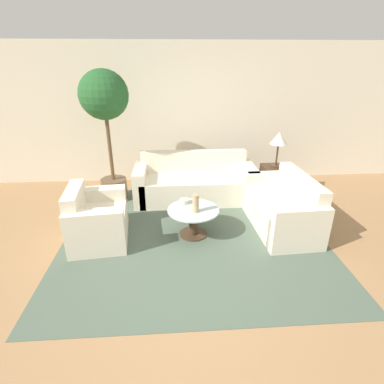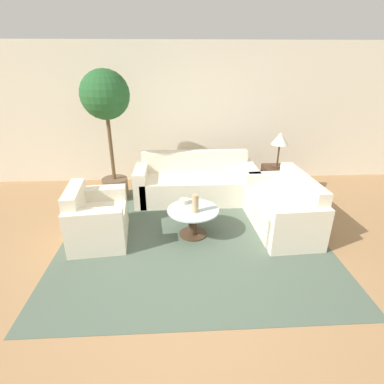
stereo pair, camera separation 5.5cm
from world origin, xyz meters
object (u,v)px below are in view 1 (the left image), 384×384
(potted_plant, at_px, (105,109))
(bowl, at_px, (184,201))
(loveseat, at_px, (284,209))
(coffee_table, at_px, (193,218))
(vase, at_px, (196,203))
(armchair, at_px, (95,221))
(sofa_main, at_px, (195,183))
(table_lamp, at_px, (279,140))

(potted_plant, relative_size, bowl, 15.30)
(loveseat, xyz_separation_m, coffee_table, (-1.34, -0.16, -0.02))
(potted_plant, distance_m, vase, 2.17)
(potted_plant, bearing_deg, vase, -45.89)
(armchair, height_order, loveseat, loveseat)
(potted_plant, bearing_deg, armchair, -91.40)
(armchair, bearing_deg, vase, -97.55)
(potted_plant, relative_size, vase, 8.62)
(loveseat, bearing_deg, sofa_main, -134.00)
(sofa_main, bearing_deg, armchair, -138.86)
(sofa_main, relative_size, potted_plant, 0.95)
(coffee_table, xyz_separation_m, vase, (0.03, -0.07, 0.27))
(coffee_table, distance_m, table_lamp, 2.13)
(coffee_table, relative_size, potted_plant, 0.33)
(sofa_main, bearing_deg, coffee_table, -95.26)
(armchair, relative_size, loveseat, 0.67)
(table_lamp, bearing_deg, bowl, -147.86)
(armchair, bearing_deg, potted_plant, -7.17)
(loveseat, relative_size, potted_plant, 0.68)
(armchair, height_order, table_lamp, table_lamp)
(sofa_main, distance_m, potted_plant, 1.91)
(table_lamp, relative_size, vase, 2.43)
(armchair, height_order, vase, armchair)
(sofa_main, relative_size, vase, 8.23)
(coffee_table, distance_m, vase, 0.28)
(coffee_table, distance_m, potted_plant, 2.25)
(sofa_main, relative_size, bowl, 14.60)
(sofa_main, height_order, coffee_table, sofa_main)
(vase, relative_size, bowl, 1.77)
(armchair, xyz_separation_m, vase, (1.36, -0.04, 0.24))
(potted_plant, bearing_deg, table_lamp, -1.04)
(sofa_main, xyz_separation_m, loveseat, (1.23, -1.07, 0.00))
(table_lamp, xyz_separation_m, potted_plant, (-2.85, 0.05, 0.53))
(coffee_table, bearing_deg, bowl, 118.80)
(armchair, relative_size, table_lamp, 1.63)
(table_lamp, bearing_deg, sofa_main, -179.51)
(sofa_main, xyz_separation_m, armchair, (-1.45, -1.26, 0.00))
(vase, bearing_deg, table_lamp, 40.97)
(loveseat, height_order, table_lamp, table_lamp)
(table_lamp, distance_m, vase, 2.07)
(table_lamp, relative_size, bowl, 4.32)
(vase, bearing_deg, loveseat, 10.07)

